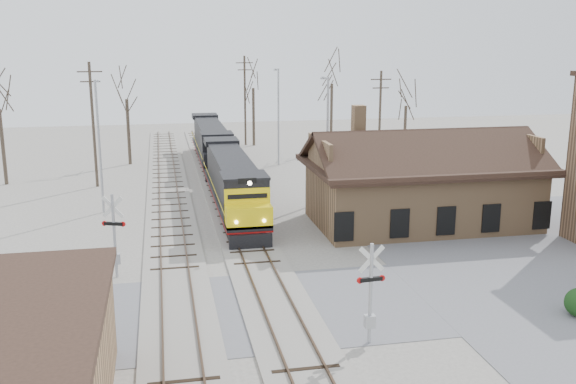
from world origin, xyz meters
name	(u,v)px	position (x,y,z in m)	size (l,w,h in m)	color
ground	(277,308)	(0.00, 0.00, 0.00)	(140.00, 140.00, 0.00)	#A6A196
road	(277,308)	(0.00, 0.00, 0.01)	(60.00, 9.00, 0.03)	slate
parking_lot	(572,255)	(18.00, 4.00, 0.02)	(22.00, 26.00, 0.03)	slate
track_main	(238,220)	(0.00, 15.00, 0.07)	(3.40, 90.00, 0.24)	#A6A196
track_siding	(171,224)	(-4.50, 15.00, 0.07)	(3.40, 90.00, 0.24)	#A6A196
depot	(421,189)	(11.99, 12.00, 2.41)	(15.20, 9.31, 7.90)	#A27A53
locomotive_lead	(233,183)	(0.00, 17.26, 2.16)	(2.77, 18.55, 4.11)	black
locomotive_trailing	(211,143)	(0.00, 36.09, 2.16)	(2.77, 18.55, 3.89)	black
crossbuck_near	(370,298)	(3.05, -4.23, 1.98)	(1.22, 0.32, 4.26)	#A5A8AD
crossbuck_far	(115,239)	(-7.49, 5.57, 2.07)	(1.22, 0.51, 4.46)	#A5A8AD
streetlight_a	(99,140)	(-9.18, 19.33, 5.26)	(0.25, 2.04, 9.43)	#A5A8AD
streetlight_b	(327,133)	(7.46, 19.57, 5.26)	(0.25, 2.04, 9.44)	#A5A8AD
streetlight_c	(278,112)	(6.53, 34.84, 5.26)	(0.25, 2.04, 9.45)	#A5A8AD
utility_pole_a	(93,123)	(-10.36, 28.00, 5.43)	(2.00, 0.24, 10.39)	#382D23
utility_pole_b	(245,99)	(4.96, 47.70, 5.42)	(2.00, 0.24, 10.38)	#382D23
utility_pole_c	(380,118)	(15.68, 31.00, 4.88)	(2.00, 0.24, 9.31)	#382D23
tree_b	(126,88)	(-8.02, 37.94, 7.52)	(4.31, 4.31, 10.57)	#382D23
tree_c	(253,78)	(5.88, 47.19, 7.82)	(4.48, 4.48, 10.98)	#382D23
tree_d	(332,72)	(13.85, 41.88, 8.67)	(4.97, 4.97, 12.17)	#382D23
tree_e	(406,97)	(19.99, 35.30, 6.43)	(3.69, 3.69, 9.05)	#382D23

